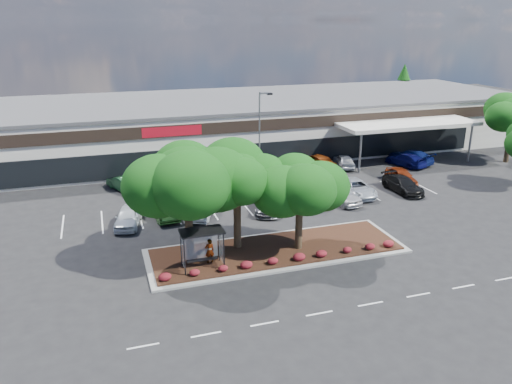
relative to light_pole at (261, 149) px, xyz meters
name	(u,v)px	position (x,y,z in m)	size (l,w,h in m)	color
ground	(327,274)	(-0.99, -16.67, -4.13)	(160.00, 160.00, 0.00)	black
retail_store	(210,125)	(-0.93, 17.24, -0.98)	(80.40, 25.20, 6.25)	white
landscape_island	(277,250)	(-2.99, -12.67, -4.01)	(18.00, 6.00, 0.26)	gray
lane_markings	(271,216)	(-1.13, -6.24, -4.13)	(33.12, 20.06, 0.01)	silver
shrub_row	(288,258)	(-2.99, -14.77, -3.62)	(17.00, 0.80, 0.50)	maroon
bus_shelter	(201,238)	(-8.49, -13.72, -1.83)	(2.75, 1.55, 2.59)	black
island_tree_west	(188,202)	(-8.99, -12.17, 0.07)	(7.20, 7.20, 7.89)	#123D0D
island_tree_mid	(237,198)	(-5.49, -11.47, -0.21)	(6.60, 6.60, 7.32)	#123D0D
island_tree_east	(300,204)	(-1.49, -12.97, -0.62)	(5.80, 5.80, 6.50)	#123D0D
tree_east_far	(511,129)	(30.01, 1.33, -0.32)	(6.40, 6.40, 7.62)	#123D0D
conifer_north_east	(402,92)	(33.01, 27.33, 0.37)	(3.96, 3.96, 9.00)	#123D0D
person_waiting	(210,251)	(-7.90, -13.28, -3.04)	(0.61, 0.40, 1.68)	#594C47
light_pole	(261,149)	(0.00, 0.00, 0.00)	(1.43, 0.57, 9.36)	gray
car_0	(128,217)	(-12.51, -4.63, -3.39)	(1.76, 4.38, 1.49)	silver
car_1	(163,207)	(-9.59, -3.54, -3.33)	(1.71, 4.90, 1.61)	#22521B
car_2	(202,206)	(-6.53, -4.25, -3.30)	(1.77, 5.07, 1.67)	silver
car_3	(267,203)	(-1.03, -4.95, -3.44)	(1.95, 4.80, 1.39)	#4F5056
car_4	(307,193)	(3.13, -3.79, -3.34)	(2.65, 5.74, 1.60)	#AEB6BA
car_5	(340,194)	(5.84, -4.91, -3.35)	(1.85, 4.59, 1.57)	#BBBBBB
car_6	(356,188)	(8.10, -3.62, -3.42)	(2.38, 5.16, 1.43)	#AAB0B6
car_7	(403,185)	(12.72, -4.18, -3.41)	(2.02, 4.97, 1.44)	black
car_8	(401,176)	(14.03, -1.92, -3.37)	(1.80, 4.47, 1.52)	maroon
car_9	(123,183)	(-12.32, 4.51, -3.43)	(1.49, 4.28, 1.41)	#1F512B
car_10	(193,180)	(-5.81, 3.27, -3.35)	(2.18, 5.37, 1.56)	black
car_11	(199,173)	(-4.85, 5.11, -3.32)	(2.27, 5.59, 1.62)	silver
car_12	(262,179)	(0.73, 1.84, -3.47)	(2.20, 4.77, 1.33)	black
car_13	(285,170)	(3.87, 3.73, -3.43)	(1.49, 4.28, 1.41)	black
car_14	(318,161)	(8.38, 5.43, -3.28)	(2.01, 5.00, 1.70)	maroon
car_15	(344,161)	(11.32, 5.03, -3.41)	(1.71, 4.25, 1.45)	#A5AAB1
car_16	(405,160)	(18.11, 3.47, -3.43)	(1.98, 4.87, 1.41)	#0E105C
car_17	(411,156)	(19.29, 4.25, -3.35)	(2.20, 5.42, 1.57)	navy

